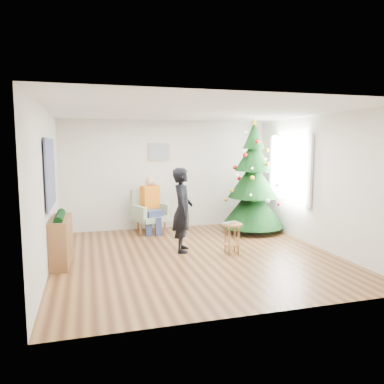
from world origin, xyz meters
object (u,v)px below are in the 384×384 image
object	(u,v)px
christmas_tree	(253,181)
standing_man	(182,210)
stool	(232,238)
armchair	(150,217)
console	(61,241)

from	to	relation	value
christmas_tree	standing_man	bearing A→B (deg)	-149.86
stool	armchair	world-z (taller)	armchair
christmas_tree	standing_man	xyz separation A→B (m)	(-1.98, -1.15, -0.38)
console	stool	bearing A→B (deg)	-0.01
armchair	console	distance (m)	2.64
stool	standing_man	bearing A→B (deg)	155.19
christmas_tree	armchair	xyz separation A→B (m)	(-2.33, 0.55, -0.82)
standing_man	christmas_tree	bearing A→B (deg)	-44.61
standing_man	console	xyz separation A→B (m)	(-2.18, -0.22, -0.40)
stool	standing_man	world-z (taller)	standing_man
stool	console	xyz separation A→B (m)	(-3.02, 0.18, 0.11)
christmas_tree	console	size ratio (longest dim) A/B	2.63
christmas_tree	armchair	size ratio (longest dim) A/B	2.65
armchair	standing_man	distance (m)	1.79
armchair	christmas_tree	bearing A→B (deg)	-36.39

